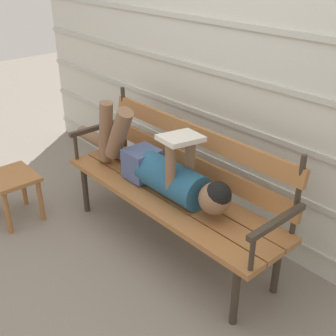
{
  "coord_description": "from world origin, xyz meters",
  "views": [
    {
      "loc": [
        1.8,
        -1.39,
        1.84
      ],
      "look_at": [
        0.0,
        0.19,
        0.6
      ],
      "focal_mm": 46.0,
      "sensor_mm": 36.0,
      "label": 1
    }
  ],
  "objects": [
    {
      "name": "reclining_person",
      "position": [
        -0.11,
        0.19,
        0.57
      ],
      "size": [
        1.65,
        0.27,
        0.5
      ],
      "color": "#23567A"
    },
    {
      "name": "footstool",
      "position": [
        -1.01,
        -0.43,
        0.29
      ],
      "size": [
        0.37,
        0.32,
        0.37
      ],
      "color": "#9E6638",
      "rests_on": "ground"
    },
    {
      "name": "house_siding",
      "position": [
        0.0,
        0.73,
        1.26
      ],
      "size": [
        4.62,
        0.08,
        2.52
      ],
      "color": "beige",
      "rests_on": "ground"
    },
    {
      "name": "park_bench",
      "position": [
        0.0,
        0.26,
        0.48
      ],
      "size": [
        1.7,
        0.49,
        0.9
      ],
      "color": "#9E6638",
      "rests_on": "ground"
    },
    {
      "name": "ground_plane",
      "position": [
        0.0,
        0.0,
        0.0
      ],
      "size": [
        12.0,
        12.0,
        0.0
      ],
      "primitive_type": "plane",
      "color": "gray"
    }
  ]
}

